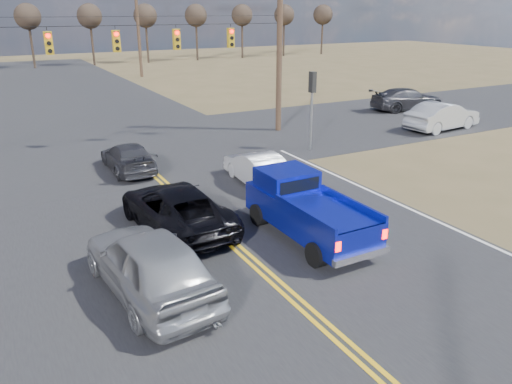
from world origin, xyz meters
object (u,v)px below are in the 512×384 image
pickup_truck (306,209)px  silver_suv (149,263)px  cross_car_east_far (407,99)px  white_car_queue (257,168)px  dgrey_car_queue (128,157)px  black_suv (176,208)px  cross_car_east_near (442,116)px

pickup_truck → silver_suv: size_ratio=1.00×
cross_car_east_far → white_car_queue: bearing=127.4°
dgrey_car_queue → cross_car_east_far: size_ratio=0.80×
cross_car_east_far → black_suv: bearing=128.3°
dgrey_car_queue → cross_car_east_near: cross_car_east_near is taller
black_suv → cross_car_east_near: (18.66, 6.06, 0.09)m
pickup_truck → silver_suv: (-5.28, -0.99, -0.05)m
black_suv → silver_suv: bearing=58.6°
white_car_queue → pickup_truck: bearing=81.0°
white_car_queue → cross_car_east_far: cross_car_east_far is taller
silver_suv → white_car_queue: (6.37, 6.13, -0.20)m
pickup_truck → cross_car_east_near: 17.48m
pickup_truck → black_suv: (-3.37, 2.40, -0.18)m
pickup_truck → cross_car_east_far: pickup_truck is taller
pickup_truck → cross_car_east_near: bearing=28.4°
black_suv → dgrey_car_queue: size_ratio=1.24×
black_suv → cross_car_east_near: bearing=-164.0°
silver_suv → dgrey_car_queue: silver_suv is taller
dgrey_car_queue → cross_car_east_far: cross_car_east_far is taller
white_car_queue → dgrey_car_queue: 5.92m
black_suv → cross_car_east_far: size_ratio=0.99×
cross_car_east_near → cross_car_east_far: cross_car_east_near is taller
pickup_truck → white_car_queue: bearing=77.5°
silver_suv → cross_car_east_far: silver_suv is taller
silver_suv → black_suv: size_ratio=0.96×
black_suv → white_car_queue: 5.23m
pickup_truck → silver_suv: 5.37m
silver_suv → black_suv: 3.89m
pickup_truck → black_suv: 4.14m
black_suv → dgrey_car_queue: black_suv is taller
white_car_queue → cross_car_east_near: size_ratio=0.81×
pickup_truck → black_suv: pickup_truck is taller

